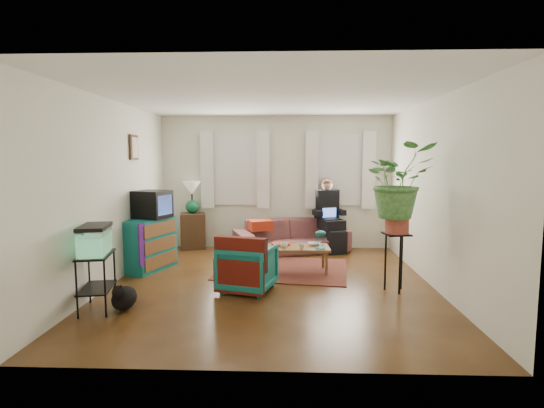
{
  "coord_description": "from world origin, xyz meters",
  "views": [
    {
      "loc": [
        0.24,
        -5.87,
        1.78
      ],
      "look_at": [
        0.0,
        0.4,
        1.1
      ],
      "focal_mm": 28.0,
      "sensor_mm": 36.0,
      "label": 1
    }
  ],
  "objects_px": {
    "side_table": "(193,231)",
    "plant_stand": "(396,262)",
    "armchair": "(248,265)",
    "coffee_table": "(298,259)",
    "sofa": "(292,231)",
    "dresser": "(149,244)",
    "aquarium_stand": "(97,282)"
  },
  "relations": [
    {
      "from": "side_table",
      "to": "plant_stand",
      "type": "relative_size",
      "value": 0.89
    },
    {
      "from": "side_table",
      "to": "armchair",
      "type": "bearing_deg",
      "value": -63.17
    },
    {
      "from": "coffee_table",
      "to": "sofa",
      "type": "bearing_deg",
      "value": 91.22
    },
    {
      "from": "armchair",
      "to": "plant_stand",
      "type": "distance_m",
      "value": 1.98
    },
    {
      "from": "sofa",
      "to": "side_table",
      "type": "relative_size",
      "value": 3.04
    },
    {
      "from": "dresser",
      "to": "coffee_table",
      "type": "xyz_separation_m",
      "value": [
        2.39,
        -0.07,
        -0.21
      ]
    },
    {
      "from": "sofa",
      "to": "plant_stand",
      "type": "relative_size",
      "value": 2.69
    },
    {
      "from": "armchair",
      "to": "plant_stand",
      "type": "bearing_deg",
      "value": -162.97
    },
    {
      "from": "sofa",
      "to": "armchair",
      "type": "height_order",
      "value": "sofa"
    },
    {
      "from": "sofa",
      "to": "side_table",
      "type": "xyz_separation_m",
      "value": [
        -1.96,
        0.31,
        -0.07
      ]
    },
    {
      "from": "dresser",
      "to": "aquarium_stand",
      "type": "height_order",
      "value": "dresser"
    },
    {
      "from": "armchair",
      "to": "coffee_table",
      "type": "height_order",
      "value": "armchair"
    },
    {
      "from": "sofa",
      "to": "aquarium_stand",
      "type": "distance_m",
      "value": 3.92
    },
    {
      "from": "aquarium_stand",
      "to": "coffee_table",
      "type": "bearing_deg",
      "value": 25.19
    },
    {
      "from": "side_table",
      "to": "dresser",
      "type": "distance_m",
      "value": 1.67
    },
    {
      "from": "side_table",
      "to": "armchair",
      "type": "distance_m",
      "value": 2.99
    },
    {
      "from": "aquarium_stand",
      "to": "plant_stand",
      "type": "distance_m",
      "value": 3.78
    },
    {
      "from": "side_table",
      "to": "aquarium_stand",
      "type": "xyz_separation_m",
      "value": [
        -0.35,
        -3.48,
        -0.01
      ]
    },
    {
      "from": "side_table",
      "to": "coffee_table",
      "type": "relative_size",
      "value": 0.72
    },
    {
      "from": "sofa",
      "to": "armchair",
      "type": "distance_m",
      "value": 2.44
    },
    {
      "from": "armchair",
      "to": "coffee_table",
      "type": "relative_size",
      "value": 0.71
    },
    {
      "from": "sofa",
      "to": "coffee_table",
      "type": "distance_m",
      "value": 1.42
    },
    {
      "from": "side_table",
      "to": "armchair",
      "type": "relative_size",
      "value": 1.01
    },
    {
      "from": "sofa",
      "to": "dresser",
      "type": "relative_size",
      "value": 2.32
    },
    {
      "from": "plant_stand",
      "to": "side_table",
      "type": "bearing_deg",
      "value": 141.84
    },
    {
      "from": "coffee_table",
      "to": "side_table",
      "type": "bearing_deg",
      "value": 137.76
    },
    {
      "from": "aquarium_stand",
      "to": "side_table",
      "type": "bearing_deg",
      "value": 73.01
    },
    {
      "from": "side_table",
      "to": "plant_stand",
      "type": "xyz_separation_m",
      "value": [
        3.33,
        -2.62,
        0.05
      ]
    },
    {
      "from": "aquarium_stand",
      "to": "armchair",
      "type": "distance_m",
      "value": 1.88
    },
    {
      "from": "sofa",
      "to": "plant_stand",
      "type": "xyz_separation_m",
      "value": [
        1.38,
        -2.31,
        -0.02
      ]
    },
    {
      "from": "aquarium_stand",
      "to": "dresser",
      "type": "bearing_deg",
      "value": 78.45
    },
    {
      "from": "plant_stand",
      "to": "aquarium_stand",
      "type": "bearing_deg",
      "value": -166.89
    }
  ]
}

